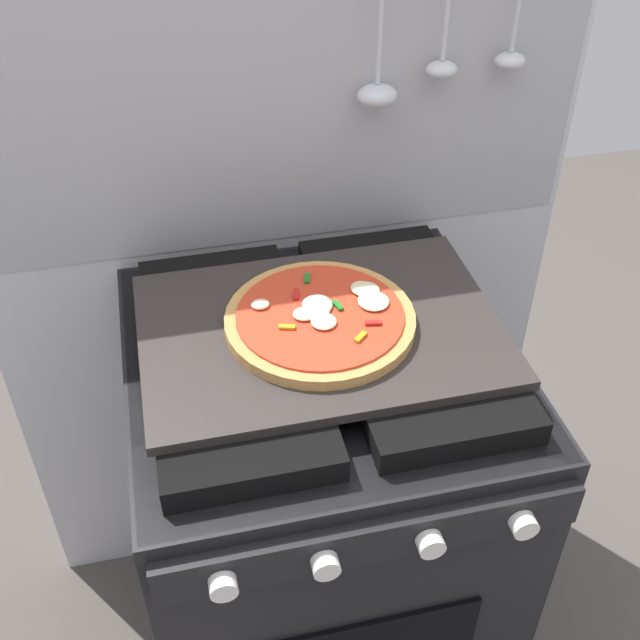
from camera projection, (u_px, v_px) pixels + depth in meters
ground_plane at (320, 640)px, 1.75m from camera, size 4.00×4.00×0.00m
kitchen_backsplash at (282, 270)px, 1.51m from camera, size 1.10×0.09×1.55m
stove at (320, 517)px, 1.47m from camera, size 0.60×0.64×0.90m
baking_tray at (320, 329)px, 1.18m from camera, size 0.54×0.38×0.02m
pizza_left at (324, 318)px, 1.17m from camera, size 0.29×0.29×0.03m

